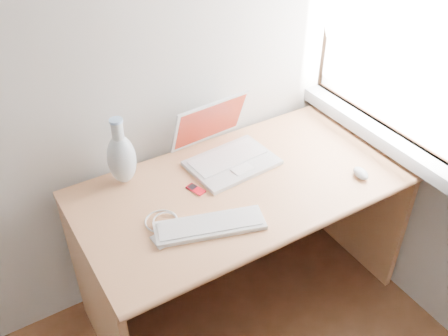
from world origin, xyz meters
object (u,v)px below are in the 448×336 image
laptop (226,148)px  external_keyboard (210,226)px  desk (234,209)px  vase (121,157)px

laptop → external_keyboard: 0.44m
desk → laptop: (0.02, 0.09, 0.27)m
external_keyboard → vase: size_ratio=1.44×
laptop → desk: bearing=-105.6°
desk → external_keyboard: bearing=-137.2°
desk → external_keyboard: external_keyboard is taller
desk → laptop: 0.28m
external_keyboard → vase: 0.46m
laptop → external_keyboard: size_ratio=0.90×
vase → desk: bearing=-23.5°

